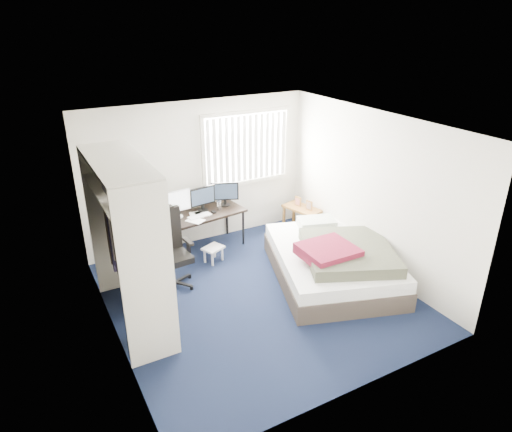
{
  "coord_description": "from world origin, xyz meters",
  "views": [
    {
      "loc": [
        -2.71,
        -4.91,
        3.74
      ],
      "look_at": [
        0.19,
        0.4,
        1.07
      ],
      "focal_mm": 32.0,
      "sensor_mm": 36.0,
      "label": 1
    }
  ],
  "objects_px": {
    "nightstand": "(302,211)",
    "bed": "(333,261)",
    "desk": "(203,210)",
    "office_chair": "(171,256)"
  },
  "relations": [
    {
      "from": "office_chair",
      "to": "nightstand",
      "type": "bearing_deg",
      "value": 11.69
    },
    {
      "from": "bed",
      "to": "office_chair",
      "type": "bearing_deg",
      "value": 154.85
    },
    {
      "from": "desk",
      "to": "nightstand",
      "type": "height_order",
      "value": "desk"
    },
    {
      "from": "bed",
      "to": "desk",
      "type": "bearing_deg",
      "value": 125.54
    },
    {
      "from": "office_chair",
      "to": "nightstand",
      "type": "xyz_separation_m",
      "value": [
        2.72,
        0.56,
        -0.03
      ]
    },
    {
      "from": "desk",
      "to": "bed",
      "type": "bearing_deg",
      "value": -54.46
    },
    {
      "from": "nightstand",
      "to": "bed",
      "type": "relative_size",
      "value": 0.3
    },
    {
      "from": "desk",
      "to": "bed",
      "type": "relative_size",
      "value": 0.55
    },
    {
      "from": "office_chair",
      "to": "nightstand",
      "type": "distance_m",
      "value": 2.77
    },
    {
      "from": "nightstand",
      "to": "bed",
      "type": "distance_m",
      "value": 1.68
    }
  ]
}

